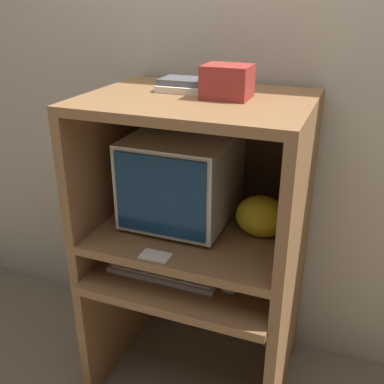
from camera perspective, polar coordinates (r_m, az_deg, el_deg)
The scene contains 11 objects.
wall_back at distance 2.07m, azimuth 4.71°, elevation 13.04°, with size 6.00×0.06×2.60m.
desk_base at distance 2.07m, azimuth 0.24°, elevation -14.78°, with size 0.84×0.70×0.64m.
desk_monitor_shelf at distance 1.90m, azimuth 0.70°, elevation -5.30°, with size 0.84×0.67×0.16m.
hutch_upper at distance 1.77m, azimuth 1.12°, elevation 6.48°, with size 0.84×0.67×0.54m.
crt_monitor at distance 1.86m, azimuth -1.17°, elevation 2.00°, with size 0.40×0.46×0.37m.
keyboard at distance 1.86m, azimuth -3.51°, elevation -10.07°, with size 0.46×0.14×0.03m.
mouse at distance 1.76m, azimuth 4.76°, elevation -12.15°, with size 0.07×0.05×0.03m.
snack_bag at distance 1.79m, azimuth 8.79°, elevation -3.08°, with size 0.20×0.15×0.17m.
book_stack at distance 1.79m, azimuth -0.79°, elevation 13.44°, with size 0.20×0.16×0.05m.
paper_card at distance 1.68m, azimuth -4.67°, elevation -8.08°, with size 0.11×0.07×0.00m.
storage_box at distance 1.65m, azimuth 4.50°, elevation 13.79°, with size 0.17×0.14×0.12m.
Camera 1 is at (0.58, -1.22, 1.69)m, focal length 42.00 mm.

